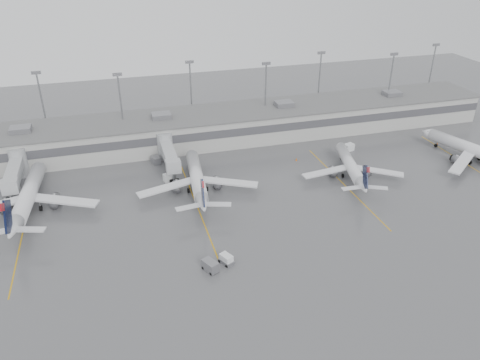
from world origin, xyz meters
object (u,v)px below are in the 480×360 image
object	(u,v)px
jet_mid_left	(197,179)
baggage_tug	(226,260)
jet_far_left	(27,197)
jet_mid_right	(351,166)
jet_far_right	(475,150)

from	to	relation	value
jet_mid_left	baggage_tug	distance (m)	27.45
jet_far_left	jet_mid_right	xyz separation A→B (m)	(72.64, -4.77, -0.58)
jet_mid_left	baggage_tug	size ratio (longest dim) A/B	9.64
jet_mid_left	jet_far_left	bearing A→B (deg)	-176.66
jet_mid_left	jet_far_right	size ratio (longest dim) A/B	1.00
jet_mid_left	baggage_tug	bearing A→B (deg)	-85.09
jet_mid_left	baggage_tug	world-z (taller)	jet_mid_left
jet_mid_left	jet_mid_right	distance (m)	36.94
jet_mid_right	jet_far_right	world-z (taller)	jet_far_right
jet_far_left	jet_mid_left	bearing A→B (deg)	2.81
jet_far_left	jet_far_right	xyz separation A→B (m)	(106.85, -5.99, -0.14)
jet_far_left	jet_far_right	bearing A→B (deg)	1.86
jet_far_left	jet_mid_right	distance (m)	72.80
jet_far_left	jet_far_right	distance (m)	107.02
jet_far_right	jet_far_left	bearing A→B (deg)	158.85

